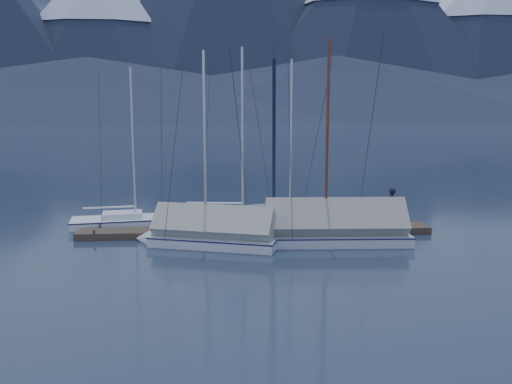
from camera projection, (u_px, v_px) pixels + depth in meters
ground at (259, 244)px, 25.85m from camera, size 1000.00×1000.00×0.00m
mountain_range at (219, 33)px, 381.92m from camera, size 877.00×584.00×150.50m
dock at (256, 232)px, 27.80m from camera, size 18.00×1.50×0.54m
mooring_posts at (246, 228)px, 27.73m from camera, size 15.12×1.52×0.35m
sailboat_open_left at (145, 222)px, 30.07m from camera, size 7.33×3.25×9.41m
sailboat_open_mid at (253, 221)px, 30.12m from camera, size 8.23×3.55×10.59m
sailboat_open_right at (299, 219)px, 30.83m from camera, size 7.81×4.24×9.95m
sailboat_covered_near at (322, 232)px, 26.00m from camera, size 8.29×3.53×10.61m
sailboat_covered_far at (203, 235)px, 25.59m from camera, size 7.36×4.20×9.89m
person at (392, 206)px, 28.54m from camera, size 0.49×0.72×1.92m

